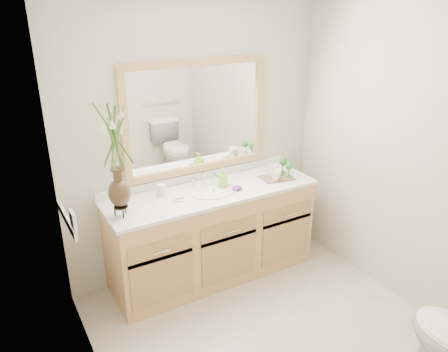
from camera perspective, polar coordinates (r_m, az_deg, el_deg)
floor at (r=3.44m, az=7.35°, el=-20.84°), size 2.60×2.60×0.00m
wall_back at (r=3.80m, az=-3.65°, el=4.70°), size 2.40×0.02×2.40m
wall_left at (r=2.29m, az=-16.05°, el=-8.50°), size 0.02×2.60×2.40m
wall_right at (r=3.60m, az=23.75°, el=1.82°), size 0.02×2.60×2.40m
vanity at (r=3.89m, az=-1.46°, el=-7.72°), size 1.80×0.55×0.80m
counter at (r=3.70m, az=-1.52°, el=-2.14°), size 1.84×0.57×0.03m
sink at (r=3.70m, az=-1.38°, el=-2.79°), size 0.38×0.34×0.23m
mirror at (r=3.72m, az=-3.57°, el=7.63°), size 1.32×0.04×0.97m
switch_plate at (r=3.06m, az=-19.11°, el=-5.45°), size 0.02×0.12×0.12m
flower_vase at (r=3.16m, az=-14.05°, el=3.58°), size 0.19×0.19×0.79m
tumbler at (r=3.62m, az=-8.18°, el=-1.81°), size 0.08×0.08×0.10m
soap_dish at (r=3.54m, az=-5.80°, el=-2.99°), size 0.10×0.10×0.03m
soap_bottle at (r=3.75m, az=-0.16°, el=-0.32°), size 0.09×0.09×0.15m
purple_dish at (r=3.70m, az=1.71°, el=-1.57°), size 0.11×0.09×0.03m
tray at (r=3.97m, az=6.92°, el=-0.22°), size 0.31×0.23×0.01m
mug_left at (r=3.88m, az=6.74°, el=0.21°), size 0.13×0.12×0.10m
mug_right at (r=3.98m, az=6.41°, el=0.85°), size 0.15×0.15×0.11m
goblet_front at (r=3.95m, az=8.48°, el=1.14°), size 0.06×0.06×0.14m
goblet_back at (r=4.04m, az=7.74°, el=1.77°), size 0.07×0.07×0.15m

